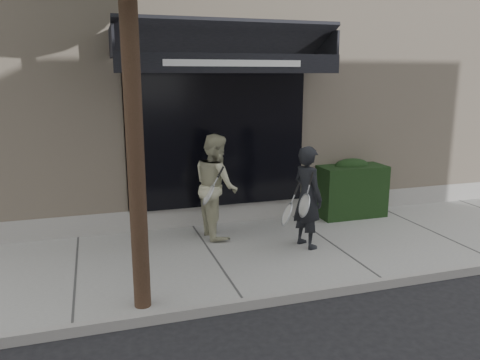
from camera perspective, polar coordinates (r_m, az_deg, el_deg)
name	(u,v)px	position (r m, az deg, el deg)	size (l,w,h in m)	color
ground	(329,248)	(8.03, 10.80, -8.20)	(80.00, 80.00, 0.00)	black
sidewalk	(329,245)	(8.01, 10.82, -7.80)	(20.00, 3.00, 0.12)	gray
curb	(384,283)	(6.79, 17.11, -11.92)	(20.00, 0.10, 0.14)	gray
building_facade	(240,79)	(12.09, -0.03, 12.24)	(14.30, 8.04, 5.64)	#C4B096
hedge	(350,189)	(9.40, 13.30, -1.03)	(1.30, 0.70, 1.14)	black
pedestrian_front	(307,197)	(7.49, 8.21, -2.10)	(0.85, 0.85, 1.64)	black
pedestrian_back	(216,186)	(7.91, -2.93, -0.70)	(0.74, 0.95, 1.77)	#AFAE8C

